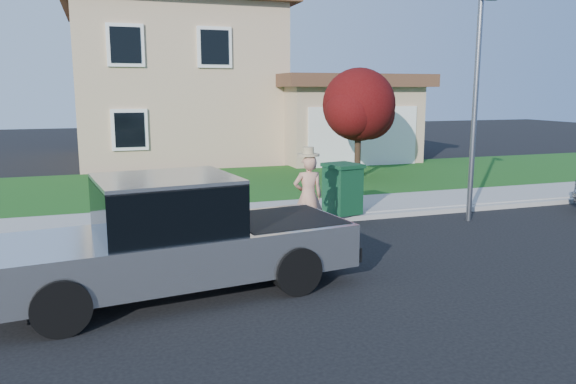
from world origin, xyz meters
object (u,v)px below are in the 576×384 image
Objects in this scene: ornamental_tree at (360,108)px; woman at (308,195)px; street_lamp at (477,95)px; pickup_truck at (175,239)px; trash_bin at (342,188)px.

woman is at bearing -123.46° from ornamental_tree.
street_lamp is (-0.09, -6.21, 0.47)m from ornamental_tree.
ornamental_tree is at bearing -117.96° from woman.
pickup_truck is 5.76m from trash_bin.
ornamental_tree is 6.04m from trash_bin.
pickup_truck is 2.99× the size of woman.
trash_bin is at bearing 33.03° from pickup_truck.
street_lamp is (7.12, 2.58, 2.07)m from pickup_truck.
pickup_truck is at bearing -129.37° from ornamental_tree.
trash_bin is at bearing -131.34° from woman.
pickup_truck is 7.85m from street_lamp.
pickup_truck is 4.76× the size of trash_bin.
trash_bin is (-2.83, -5.06, -1.69)m from ornamental_tree.
ornamental_tree is at bearing 48.47° from trash_bin.
trash_bin is 3.67m from street_lamp.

